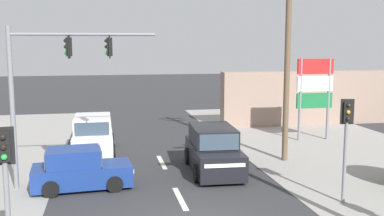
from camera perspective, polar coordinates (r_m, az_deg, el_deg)
lane_dash_mid at (r=15.98m, az=-1.51°, el=-11.41°), size 0.20×2.40×0.01m
lane_dash_far at (r=20.71m, az=-3.87°, el=-6.88°), size 0.20×2.40×0.01m
utility_pole_midground_right at (r=20.73m, az=12.07°, el=7.98°), size 1.80×0.26×10.26m
traffic_signal_mast at (r=17.18m, az=-17.83°, el=3.72°), size 5.28×0.52×6.00m
pedestal_signal_right_kerb at (r=15.75m, az=18.99°, el=-3.04°), size 0.44×0.31×3.56m
pedestal_signal_left_kerb at (r=10.76m, az=-22.57°, el=-8.25°), size 0.44×0.30×3.56m
shopping_plaza_sign at (r=25.83m, az=15.33°, el=2.53°), size 2.10×0.16×4.60m
shopfront_wall_far at (r=31.17m, az=14.58°, el=1.26°), size 12.00×1.00×3.60m
suv_oncoming_mid at (r=22.60m, az=-12.45°, el=-3.50°), size 2.07×4.54×1.90m
suv_crossing_left at (r=19.09m, az=2.73°, el=-5.43°), size 2.26×4.63×1.90m
hatchback_receding_far at (r=17.36m, az=-14.04°, el=-7.66°), size 3.74×1.98×1.53m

